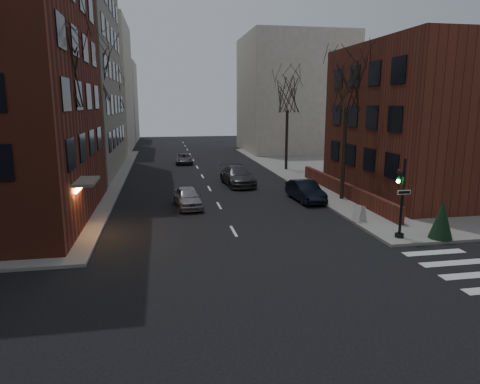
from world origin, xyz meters
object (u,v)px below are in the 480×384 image
object	(u,v)px
tree_left_a	(57,70)
parked_sedan	(305,191)
evergreen_shrub	(442,220)
streetlamp_near	(97,140)
streetlamp_far	(122,126)
tree_left_b	(92,75)
car_lane_silver	(188,197)
tree_right_b	(288,95)
car_lane_gray	(237,176)
sandwich_board	(359,214)
car_lane_far	(184,159)
traffic_signal	(401,204)
tree_right_a	(347,85)
tree_left_c	(113,92)

from	to	relation	value
tree_left_a	parked_sedan	size ratio (longest dim) A/B	2.35
evergreen_shrub	streetlamp_near	bearing A→B (deg)	143.35
streetlamp_near	streetlamp_far	bearing A→B (deg)	90.00
tree_left_b	streetlamp_near	size ratio (longest dim) A/B	1.72
streetlamp_near	car_lane_silver	bearing A→B (deg)	-33.97
tree_right_b	car_lane_gray	bearing A→B (deg)	-132.25
streetlamp_far	evergreen_shrub	distance (m)	38.23
car_lane_silver	sandwich_board	xyz separation A→B (m)	(9.40, -5.80, -0.06)
sandwich_board	car_lane_far	bearing A→B (deg)	89.95
tree_right_b	streetlamp_near	bearing A→B (deg)	-149.53
traffic_signal	streetlamp_near	xyz separation A→B (m)	(-16.14, 13.01, 2.33)
car_lane_silver	sandwich_board	distance (m)	11.04
tree_left_b	streetlamp_far	distance (m)	16.68
tree_right_b	streetlamp_far	size ratio (longest dim) A/B	1.46
car_lane_far	sandwich_board	size ratio (longest dim) A/B	4.30
traffic_signal	evergreen_shrub	xyz separation A→B (m)	(2.01, -0.49, -0.80)
tree_right_a	streetlamp_near	xyz separation A→B (m)	(-17.00, 4.00, -3.79)
tree_right_b	evergreen_shrub	distance (m)	24.40
parked_sedan	car_lane_gray	bearing A→B (deg)	115.21
tree_left_a	tree_right_a	size ratio (longest dim) A/B	1.06
streetlamp_far	parked_sedan	size ratio (longest dim) A/B	1.44
parked_sedan	car_lane_far	size ratio (longest dim) A/B	1.07
streetlamp_far	car_lane_gray	bearing A→B (deg)	-57.66
tree_right_a	sandwich_board	xyz separation A→B (m)	(-1.50, -5.91, -7.40)
car_lane_gray	sandwich_board	bearing A→B (deg)	-74.27
car_lane_gray	car_lane_far	world-z (taller)	car_lane_gray
tree_right_a	car_lane_silver	distance (m)	13.14
traffic_signal	tree_right_a	distance (m)	10.92
sandwich_board	tree_left_b	bearing A→B (deg)	121.54
tree_left_b	tree_right_b	world-z (taller)	tree_left_b
tree_right_b	car_lane_silver	world-z (taller)	tree_right_b
car_lane_silver	car_lane_far	xyz separation A→B (m)	(0.87, 21.11, -0.11)
tree_left_a	tree_left_b	bearing A→B (deg)	90.00
streetlamp_far	sandwich_board	bearing A→B (deg)	-62.61
streetlamp_near	tree_left_c	bearing A→B (deg)	91.91
tree_left_a	streetlamp_near	distance (m)	9.07
tree_right_b	sandwich_board	distance (m)	21.14
tree_left_b	car_lane_silver	bearing A→B (deg)	-50.44
tree_right_b	car_lane_silver	size ratio (longest dim) A/B	2.30
streetlamp_far	car_lane_gray	world-z (taller)	streetlamp_far
streetlamp_near	tree_left_b	bearing A→B (deg)	98.53
streetlamp_near	streetlamp_far	world-z (taller)	same
streetlamp_far	parked_sedan	world-z (taller)	streetlamp_far
traffic_signal	sandwich_board	size ratio (longest dim) A/B	4.21
sandwich_board	evergreen_shrub	bearing A→B (deg)	-71.26
car_lane_far	sandwich_board	bearing A→B (deg)	-70.16
tree_left_c	streetlamp_near	world-z (taller)	tree_left_c
tree_left_c	evergreen_shrub	size ratio (longest dim) A/B	5.06
tree_left_b	tree_right_a	world-z (taller)	tree_left_b
tree_left_b	sandwich_board	size ratio (longest dim) A/B	11.37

